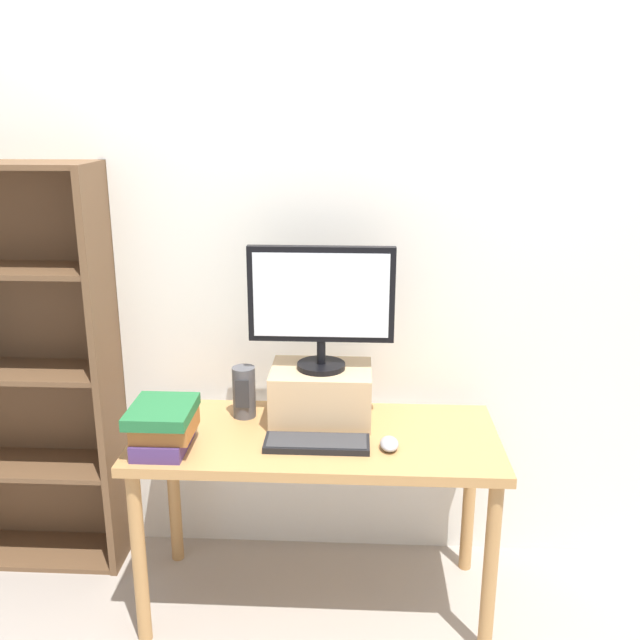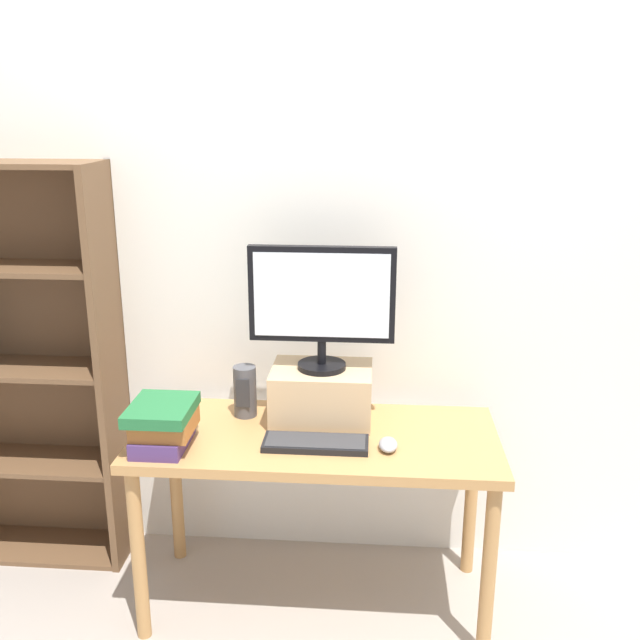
{
  "view_description": "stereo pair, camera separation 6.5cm",
  "coord_description": "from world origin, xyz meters",
  "px_view_note": "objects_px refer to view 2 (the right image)",
  "views": [
    {
      "loc": [
        0.14,
        -2.32,
        1.83
      ],
      "look_at": [
        0.01,
        0.05,
        1.12
      ],
      "focal_mm": 40.0,
      "sensor_mm": 36.0,
      "label": 1
    },
    {
      "loc": [
        0.2,
        -2.32,
        1.83
      ],
      "look_at": [
        0.01,
        0.05,
        1.12
      ],
      "focal_mm": 40.0,
      "sensor_mm": 36.0,
      "label": 2
    }
  ],
  "objects_px": {
    "desk": "(316,456)",
    "keyboard": "(316,443)",
    "computer_monitor": "(322,301)",
    "bookshelf_unit": "(6,364)",
    "riser_box": "(322,394)",
    "computer_mouse": "(388,445)",
    "book_stack": "(163,424)",
    "desk_speaker": "(245,391)"
  },
  "relations": [
    {
      "from": "keyboard",
      "to": "book_stack",
      "type": "xyz_separation_m",
      "value": [
        -0.52,
        -0.04,
        0.07
      ]
    },
    {
      "from": "bookshelf_unit",
      "to": "keyboard",
      "type": "relative_size",
      "value": 4.51
    },
    {
      "from": "computer_monitor",
      "to": "desk_speaker",
      "type": "relative_size",
      "value": 2.68
    },
    {
      "from": "bookshelf_unit",
      "to": "computer_mouse",
      "type": "height_order",
      "value": "bookshelf_unit"
    },
    {
      "from": "desk",
      "to": "bookshelf_unit",
      "type": "relative_size",
      "value": 0.79
    },
    {
      "from": "bookshelf_unit",
      "to": "computer_mouse",
      "type": "distance_m",
      "value": 1.58
    },
    {
      "from": "desk",
      "to": "book_stack",
      "type": "xyz_separation_m",
      "value": [
        -0.51,
        -0.14,
        0.17
      ]
    },
    {
      "from": "bookshelf_unit",
      "to": "desk",
      "type": "bearing_deg",
      "value": -11.97
    },
    {
      "from": "desk",
      "to": "riser_box",
      "type": "distance_m",
      "value": 0.23
    },
    {
      "from": "book_stack",
      "to": "desk_speaker",
      "type": "height_order",
      "value": "desk_speaker"
    },
    {
      "from": "bookshelf_unit",
      "to": "book_stack",
      "type": "distance_m",
      "value": 0.87
    },
    {
      "from": "riser_box",
      "to": "desk_speaker",
      "type": "height_order",
      "value": "riser_box"
    },
    {
      "from": "desk",
      "to": "desk_speaker",
      "type": "height_order",
      "value": "desk_speaker"
    },
    {
      "from": "book_stack",
      "to": "riser_box",
      "type": "bearing_deg",
      "value": 27.79
    },
    {
      "from": "computer_monitor",
      "to": "desk_speaker",
      "type": "height_order",
      "value": "computer_monitor"
    },
    {
      "from": "keyboard",
      "to": "computer_monitor",
      "type": "bearing_deg",
      "value": 89.31
    },
    {
      "from": "computer_mouse",
      "to": "book_stack",
      "type": "bearing_deg",
      "value": -176.92
    },
    {
      "from": "riser_box",
      "to": "desk_speaker",
      "type": "bearing_deg",
      "value": 178.81
    },
    {
      "from": "bookshelf_unit",
      "to": "riser_box",
      "type": "xyz_separation_m",
      "value": [
        1.29,
        -0.14,
        -0.03
      ]
    },
    {
      "from": "keyboard",
      "to": "computer_mouse",
      "type": "relative_size",
      "value": 3.49
    },
    {
      "from": "desk",
      "to": "riser_box",
      "type": "xyz_separation_m",
      "value": [
        0.01,
        0.13,
        0.19
      ]
    },
    {
      "from": "desk",
      "to": "riser_box",
      "type": "bearing_deg",
      "value": 85.64
    },
    {
      "from": "desk_speaker",
      "to": "riser_box",
      "type": "bearing_deg",
      "value": -1.19
    },
    {
      "from": "desk",
      "to": "computer_monitor",
      "type": "distance_m",
      "value": 0.56
    },
    {
      "from": "computer_monitor",
      "to": "book_stack",
      "type": "bearing_deg",
      "value": -152.33
    },
    {
      "from": "desk",
      "to": "riser_box",
      "type": "height_order",
      "value": "riser_box"
    },
    {
      "from": "bookshelf_unit",
      "to": "book_stack",
      "type": "xyz_separation_m",
      "value": [
        0.76,
        -0.41,
        -0.05
      ]
    },
    {
      "from": "desk_speaker",
      "to": "desk",
      "type": "bearing_deg",
      "value": -26.62
    },
    {
      "from": "riser_box",
      "to": "book_stack",
      "type": "bearing_deg",
      "value": -152.21
    },
    {
      "from": "bookshelf_unit",
      "to": "keyboard",
      "type": "distance_m",
      "value": 1.34
    },
    {
      "from": "bookshelf_unit",
      "to": "book_stack",
      "type": "relative_size",
      "value": 6.47
    },
    {
      "from": "desk",
      "to": "keyboard",
      "type": "relative_size",
      "value": 3.58
    },
    {
      "from": "bookshelf_unit",
      "to": "book_stack",
      "type": "bearing_deg",
      "value": -28.33
    },
    {
      "from": "desk",
      "to": "book_stack",
      "type": "relative_size",
      "value": 5.14
    },
    {
      "from": "bookshelf_unit",
      "to": "riser_box",
      "type": "height_order",
      "value": "bookshelf_unit"
    },
    {
      "from": "computer_monitor",
      "to": "computer_mouse",
      "type": "bearing_deg",
      "value": -43.43
    },
    {
      "from": "desk",
      "to": "bookshelf_unit",
      "type": "bearing_deg",
      "value": 168.03
    },
    {
      "from": "keyboard",
      "to": "computer_mouse",
      "type": "height_order",
      "value": "computer_mouse"
    },
    {
      "from": "desk_speaker",
      "to": "book_stack",
      "type": "bearing_deg",
      "value": -129.56
    },
    {
      "from": "bookshelf_unit",
      "to": "riser_box",
      "type": "relative_size",
      "value": 4.43
    },
    {
      "from": "desk",
      "to": "desk_speaker",
      "type": "xyz_separation_m",
      "value": [
        -0.28,
        0.14,
        0.19
      ]
    },
    {
      "from": "keyboard",
      "to": "riser_box",
      "type": "bearing_deg",
      "value": 89.32
    }
  ]
}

